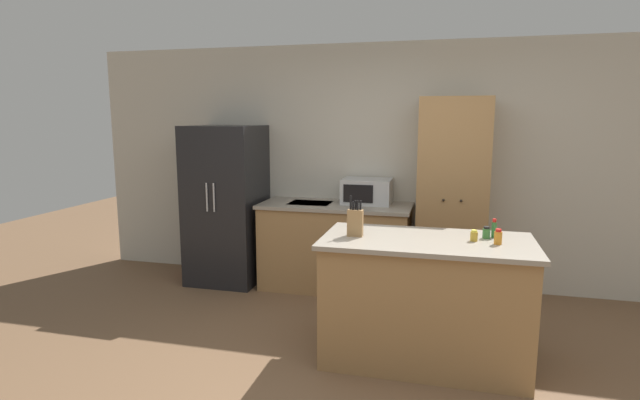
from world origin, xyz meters
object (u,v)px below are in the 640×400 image
Objects in this scene: spice_bottle_tall_dark at (498,237)px; spice_bottle_amber_oil at (494,229)px; fire_extinguisher at (188,259)px; knife_block at (355,222)px; microwave at (367,191)px; spice_bottle_short_red at (486,233)px; spice_bottle_green_herb at (474,236)px; pantry_cabinet at (452,200)px; refrigerator at (227,204)px.

spice_bottle_amber_oil is (-0.01, 0.21, 0.01)m from spice_bottle_tall_dark.
knife_block is at bearing -32.78° from fire_extinguisher.
microwave is 1.79m from spice_bottle_amber_oil.
spice_bottle_short_red is at bearing 112.37° from spice_bottle_tall_dark.
microwave is 5.76× the size of spice_bottle_short_red.
spice_bottle_tall_dark is 0.18m from spice_bottle_short_red.
microwave is 3.62× the size of spice_bottle_amber_oil.
spice_bottle_tall_dark is at bearing -86.75° from spice_bottle_amber_oil.
microwave is 6.21× the size of spice_bottle_green_herb.
spice_bottle_short_red is at bearing -21.61° from fire_extinguisher.
knife_block is 0.86m from spice_bottle_green_herb.
pantry_cabinet is 1.32m from spice_bottle_amber_oil.
pantry_cabinet is 6.54× the size of knife_block.
spice_bottle_amber_oil reaches higher than fire_extinguisher.
knife_block reaches higher than fire_extinguisher.
pantry_cabinet is at bearing 101.79° from spice_bottle_tall_dark.
pantry_cabinet is 3.94× the size of microwave.
spice_bottle_short_red is at bearing -142.46° from spice_bottle_amber_oil.
microwave is at bearing 4.14° from fire_extinguisher.
pantry_cabinet reaches higher than spice_bottle_tall_dark.
microwave is 1.79m from spice_bottle_short_red.
spice_bottle_green_herb is at bearing -134.28° from spice_bottle_amber_oil.
fire_extinguisher is at bearing 156.10° from spice_bottle_green_herb.
microwave is at bearing 128.47° from spice_bottle_short_red.
spice_bottle_short_red reaches higher than fire_extinguisher.
knife_block is at bearing -84.00° from microwave.
spice_bottle_tall_dark is at bearing 0.61° from knife_block.
knife_block is at bearing -167.85° from spice_bottle_amber_oil.
spice_bottle_short_red is at bearing -51.53° from microwave.
refrigerator is at bearing 156.06° from spice_bottle_amber_oil.
fire_extinguisher is (-3.22, 1.21, -0.80)m from spice_bottle_amber_oil.
spice_bottle_short_red is at bearing 49.73° from spice_bottle_green_herb.
pantry_cabinet is at bearing 1.38° from fire_extinguisher.
knife_block is at bearing -179.39° from spice_bottle_tall_dark.
microwave reaches higher than spice_bottle_amber_oil.
microwave is at bearing 130.70° from spice_bottle_amber_oil.
knife_block is 3.75× the size of spice_bottle_green_herb.
refrigerator reaches higher than knife_block.
microwave is 2.22m from fire_extinguisher.
spice_bottle_tall_dark is 0.21m from spice_bottle_amber_oil.
spice_bottle_tall_dark is at bearing -52.96° from microwave.
microwave reaches higher than spice_bottle_green_herb.
pantry_cabinet is 3.03m from fire_extinguisher.
pantry_cabinet is 24.48× the size of spice_bottle_green_herb.
refrigerator reaches higher than spice_bottle_green_herb.
spice_bottle_amber_oil is at bearing -23.94° from refrigerator.
spice_bottle_green_herb is (1.02, -1.51, -0.07)m from microwave.
refrigerator is at bearing -0.76° from fire_extinguisher.
fire_extinguisher is at bearing -175.86° from microwave.
refrigerator is 19.53× the size of spice_bottle_short_red.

